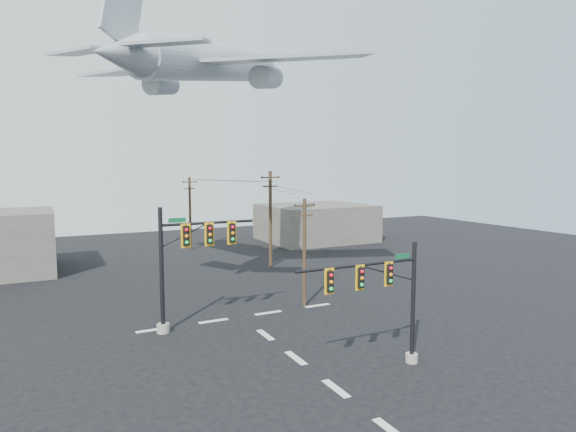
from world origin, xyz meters
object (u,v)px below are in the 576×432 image
signal_mast_far (186,261)px  utility_pole_a (304,250)px  signal_mast_near (387,298)px  airliner (212,63)px  utility_pole_b (270,217)px  utility_pole_c (190,212)px

signal_mast_far → utility_pole_a: 9.12m
signal_mast_near → airliner: size_ratio=0.31×
signal_mast_near → utility_pole_b: size_ratio=0.73×
signal_mast_near → signal_mast_far: (-7.39, 10.44, 0.69)m
airliner → utility_pole_b: bearing=-7.2°
utility_pole_b → airliner: 16.57m
signal_mast_far → utility_pole_a: size_ratio=0.98×
utility_pole_b → utility_pole_a: bearing=-100.4°
utility_pole_c → signal_mast_far: bearing=-113.6°
signal_mast_far → utility_pole_c: 30.27m
signal_mast_near → signal_mast_far: 12.81m
signal_mast_far → utility_pole_b: utility_pole_b is taller
signal_mast_near → airliner: airliner is taller
utility_pole_a → utility_pole_b: utility_pole_b is taller
signal_mast_near → utility_pole_b: utility_pole_b is taller
utility_pole_a → utility_pole_c: utility_pole_c is taller
signal_mast_far → airliner: 17.78m
utility_pole_c → airliner: (-3.26, -19.78, 13.93)m
utility_pole_a → utility_pole_c: bearing=97.9°
utility_pole_b → utility_pole_c: bearing=112.0°
signal_mast_far → utility_pole_a: bearing=7.3°
utility_pole_b → airliner: size_ratio=0.42×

